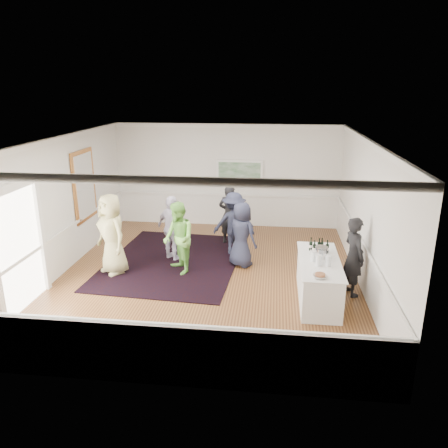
# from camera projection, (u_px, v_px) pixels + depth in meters

# --- Properties ---
(floor) EXTENTS (8.00, 8.00, 0.00)m
(floor) POSITION_uv_depth(u_px,v_px,m) (208.00, 275.00, 10.34)
(floor) COLOR brown
(floor) RESTS_ON ground
(ceiling) EXTENTS (7.00, 8.00, 0.02)m
(ceiling) POSITION_uv_depth(u_px,v_px,m) (206.00, 139.00, 9.36)
(ceiling) COLOR white
(ceiling) RESTS_ON wall_back
(wall_left) EXTENTS (0.02, 8.00, 3.20)m
(wall_left) POSITION_uv_depth(u_px,v_px,m) (60.00, 206.00, 10.24)
(wall_left) COLOR white
(wall_left) RESTS_ON floor
(wall_right) EXTENTS (0.02, 8.00, 3.20)m
(wall_right) POSITION_uv_depth(u_px,v_px,m) (367.00, 216.00, 9.46)
(wall_right) COLOR white
(wall_right) RESTS_ON floor
(wall_back) EXTENTS (7.00, 0.02, 3.20)m
(wall_back) POSITION_uv_depth(u_px,v_px,m) (227.00, 176.00, 13.64)
(wall_back) COLOR white
(wall_back) RESTS_ON floor
(wall_front) EXTENTS (7.00, 0.02, 3.20)m
(wall_front) POSITION_uv_depth(u_px,v_px,m) (164.00, 289.00, 6.07)
(wall_front) COLOR white
(wall_front) RESTS_ON floor
(wainscoting) EXTENTS (7.00, 8.00, 1.00)m
(wainscoting) POSITION_uv_depth(u_px,v_px,m) (208.00, 256.00, 10.19)
(wainscoting) COLOR white
(wainscoting) RESTS_ON floor
(mirror) EXTENTS (0.05, 1.25, 1.85)m
(mirror) POSITION_uv_depth(u_px,v_px,m) (84.00, 186.00, 11.40)
(mirror) COLOR #BE7737
(mirror) RESTS_ON wall_left
(doorway) EXTENTS (0.10, 1.78, 2.56)m
(doorway) POSITION_uv_depth(u_px,v_px,m) (18.00, 241.00, 8.49)
(doorway) COLOR white
(doorway) RESTS_ON wall_left
(landscape_painting) EXTENTS (1.44, 0.06, 0.66)m
(landscape_painting) POSITION_uv_depth(u_px,v_px,m) (239.00, 171.00, 13.49)
(landscape_painting) COLOR white
(landscape_painting) RESTS_ON wall_back
(area_rug) EXTENTS (3.48, 4.42, 0.02)m
(area_rug) POSITION_uv_depth(u_px,v_px,m) (173.00, 261.00, 11.17)
(area_rug) COLOR black
(area_rug) RESTS_ON floor
(serving_table) EXTENTS (0.83, 2.18, 0.88)m
(serving_table) POSITION_uv_depth(u_px,v_px,m) (318.00, 280.00, 9.08)
(serving_table) COLOR white
(serving_table) RESTS_ON floor
(bartender) EXTENTS (0.61, 0.73, 1.72)m
(bartender) POSITION_uv_depth(u_px,v_px,m) (354.00, 256.00, 9.19)
(bartender) COLOR black
(bartender) RESTS_ON floor
(guest_tan) EXTENTS (1.12, 1.08, 1.94)m
(guest_tan) POSITION_uv_depth(u_px,v_px,m) (112.00, 234.00, 10.23)
(guest_tan) COLOR tan
(guest_tan) RESTS_ON floor
(guest_green) EXTENTS (1.00, 1.06, 1.73)m
(guest_green) POSITION_uv_depth(u_px,v_px,m) (178.00, 238.00, 10.27)
(guest_green) COLOR #75C24D
(guest_green) RESTS_ON floor
(guest_lilac) EXTENTS (1.05, 0.88, 1.68)m
(guest_lilac) POSITION_uv_depth(u_px,v_px,m) (172.00, 228.00, 11.07)
(guest_lilac) COLOR silver
(guest_lilac) RESTS_ON floor
(guest_dark_a) EXTENTS (1.11, 0.66, 1.67)m
(guest_dark_a) POSITION_uv_depth(u_px,v_px,m) (234.00, 223.00, 11.46)
(guest_dark_a) COLOR #222539
(guest_dark_a) RESTS_ON floor
(guest_dark_b) EXTENTS (0.69, 0.53, 1.70)m
(guest_dark_b) POSITION_uv_depth(u_px,v_px,m) (229.00, 215.00, 12.18)
(guest_dark_b) COLOR black
(guest_dark_b) RESTS_ON floor
(guest_navy) EXTENTS (0.95, 0.88, 1.62)m
(guest_navy) POSITION_uv_depth(u_px,v_px,m) (242.00, 235.00, 10.68)
(guest_navy) COLOR #222539
(guest_navy) RESTS_ON floor
(wine_bottles) EXTENTS (0.41, 0.25, 0.31)m
(wine_bottles) POSITION_uv_depth(u_px,v_px,m) (319.00, 245.00, 9.34)
(wine_bottles) COLOR black
(wine_bottles) RESTS_ON serving_table
(juice_pitchers) EXTENTS (0.39, 0.33, 0.24)m
(juice_pitchers) POSITION_uv_depth(u_px,v_px,m) (320.00, 259.00, 8.71)
(juice_pitchers) COLOR #7DC144
(juice_pitchers) RESTS_ON serving_table
(ice_bucket) EXTENTS (0.26, 0.26, 0.24)m
(ice_bucket) POSITION_uv_depth(u_px,v_px,m) (321.00, 253.00, 9.03)
(ice_bucket) COLOR silver
(ice_bucket) RESTS_ON serving_table
(nut_bowl) EXTENTS (0.27, 0.27, 0.08)m
(nut_bowl) POSITION_uv_depth(u_px,v_px,m) (320.00, 276.00, 8.13)
(nut_bowl) COLOR white
(nut_bowl) RESTS_ON serving_table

